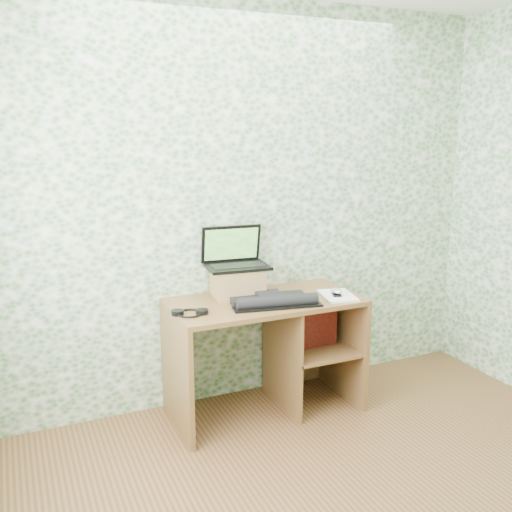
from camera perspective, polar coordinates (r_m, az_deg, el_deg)
name	(u,v)px	position (r m, az deg, el deg)	size (l,w,h in m)	color
wall_back	(245,207)	(3.75, -1.06, 4.96)	(3.50, 3.50, 0.00)	white
desk	(274,337)	(3.73, 1.80, -8.07)	(1.20, 0.60, 0.75)	brown
riser	(238,282)	(3.64, -1.86, -2.63)	(0.31, 0.26, 0.18)	olive
laptop	(235,257)	(3.64, -2.13, -0.14)	(0.41, 0.31, 0.26)	black
keyboard	(273,300)	(3.49, 1.66, -4.44)	(0.55, 0.36, 0.08)	black
headphones	(190,313)	(3.33, -6.63, -5.65)	(0.21, 0.19, 0.03)	black
notepad	(338,295)	(3.69, 8.16, -3.93)	(0.19, 0.28, 0.01)	white
mouse	(337,292)	(3.67, 8.05, -3.63)	(0.06, 0.10, 0.03)	silver
pen	(336,291)	(3.74, 8.00, -3.52)	(0.01, 0.01, 0.12)	black
red_box	(316,321)	(3.82, 6.05, -6.53)	(0.27, 0.09, 0.33)	maroon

